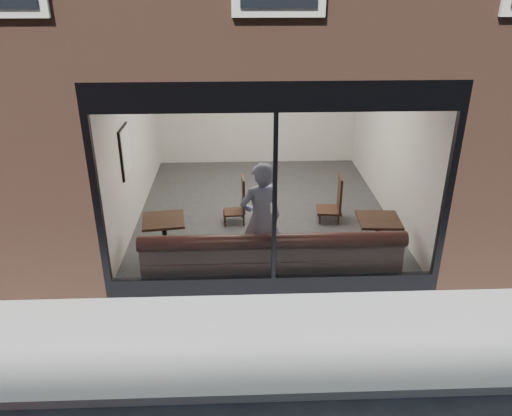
{
  "coord_description": "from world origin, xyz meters",
  "views": [
    {
      "loc": [
        -0.51,
        -4.29,
        4.37
      ],
      "look_at": [
        -0.25,
        2.4,
        1.27
      ],
      "focal_mm": 35.0,
      "sensor_mm": 36.0,
      "label": 1
    }
  ],
  "objects_px": {
    "cafe_table_left": "(163,220)",
    "cafe_chair_right": "(329,210)",
    "person": "(261,220)",
    "cafe_chair_left": "(234,212)",
    "cafe_table_right": "(379,220)",
    "banquette": "(271,267)"
  },
  "relations": [
    {
      "from": "cafe_table_left",
      "to": "cafe_chair_right",
      "type": "distance_m",
      "value": 3.34
    },
    {
      "from": "person",
      "to": "cafe_chair_left",
      "type": "relative_size",
      "value": 5.07
    },
    {
      "from": "cafe_table_right",
      "to": "cafe_chair_right",
      "type": "relative_size",
      "value": 1.45
    },
    {
      "from": "cafe_table_right",
      "to": "cafe_chair_right",
      "type": "bearing_deg",
      "value": 110.15
    },
    {
      "from": "cafe_chair_left",
      "to": "cafe_chair_right",
      "type": "distance_m",
      "value": 1.86
    },
    {
      "from": "cafe_table_right",
      "to": "person",
      "type": "bearing_deg",
      "value": -170.65
    },
    {
      "from": "banquette",
      "to": "cafe_chair_left",
      "type": "height_order",
      "value": "banquette"
    },
    {
      "from": "banquette",
      "to": "cafe_chair_left",
      "type": "distance_m",
      "value": 2.1
    },
    {
      "from": "banquette",
      "to": "cafe_table_right",
      "type": "height_order",
      "value": "cafe_table_right"
    },
    {
      "from": "banquette",
      "to": "cafe_chair_left",
      "type": "relative_size",
      "value": 10.76
    },
    {
      "from": "cafe_table_left",
      "to": "cafe_chair_right",
      "type": "xyz_separation_m",
      "value": [
        3.01,
        1.35,
        -0.5
      ]
    },
    {
      "from": "cafe_chair_left",
      "to": "cafe_chair_right",
      "type": "bearing_deg",
      "value": 177.38
    },
    {
      "from": "person",
      "to": "banquette",
      "type": "bearing_deg",
      "value": 107.44
    },
    {
      "from": "person",
      "to": "cafe_table_left",
      "type": "bearing_deg",
      "value": -33.41
    },
    {
      "from": "cafe_chair_left",
      "to": "cafe_table_right",
      "type": "bearing_deg",
      "value": 145.41
    },
    {
      "from": "cafe_chair_right",
      "to": "banquette",
      "type": "bearing_deg",
      "value": 63.54
    },
    {
      "from": "banquette",
      "to": "cafe_chair_left",
      "type": "bearing_deg",
      "value": 106.46
    },
    {
      "from": "banquette",
      "to": "cafe_table_left",
      "type": "xyz_separation_m",
      "value": [
        -1.75,
        0.68,
        0.52
      ]
    },
    {
      "from": "cafe_table_right",
      "to": "cafe_chair_right",
      "type": "height_order",
      "value": "cafe_table_right"
    },
    {
      "from": "person",
      "to": "cafe_table_right",
      "type": "relative_size",
      "value": 2.76
    },
    {
      "from": "person",
      "to": "cafe_table_right",
      "type": "xyz_separation_m",
      "value": [
        1.97,
        0.32,
        -0.2
      ]
    },
    {
      "from": "banquette",
      "to": "cafe_table_right",
      "type": "xyz_separation_m",
      "value": [
        1.81,
        0.55,
        0.52
      ]
    }
  ]
}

